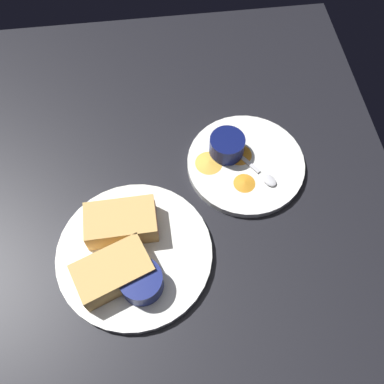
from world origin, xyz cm
name	(u,v)px	position (x,y,z in cm)	size (l,w,h in cm)	color
ground_plane	(129,211)	(0.00, 0.00, -1.50)	(110.00, 110.00, 3.00)	black
plate_sandwich_main	(135,254)	(0.74, -10.09, 0.80)	(28.80, 28.80, 1.60)	white
sandwich_half_near	(121,222)	(-1.05, -4.92, 4.00)	(13.39, 7.85, 4.80)	tan
sandwich_half_far	(113,272)	(-2.84, -14.22, 4.00)	(14.89, 11.78, 4.80)	tan
ramekin_dark_sauce	(141,281)	(1.88, -16.47, 3.82)	(7.60, 7.60, 4.14)	navy
spoon_by_dark_ramekin	(124,260)	(-1.18, -11.47, 1.96)	(6.42, 9.18, 0.80)	silver
plate_chips_companion	(246,164)	(24.77, 6.82, 0.80)	(24.24, 24.24, 1.60)	white
ramekin_light_gravy	(227,145)	(21.14, 9.85, 3.88)	(7.19, 7.19, 4.26)	#0C144C
spoon_by_gravy_ramekin	(265,176)	(27.75, 2.71, 1.96)	(7.00, 8.85, 0.80)	silver
plantain_chip_scatter	(228,164)	(20.97, 6.53, 1.90)	(13.88, 13.33, 0.60)	orange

